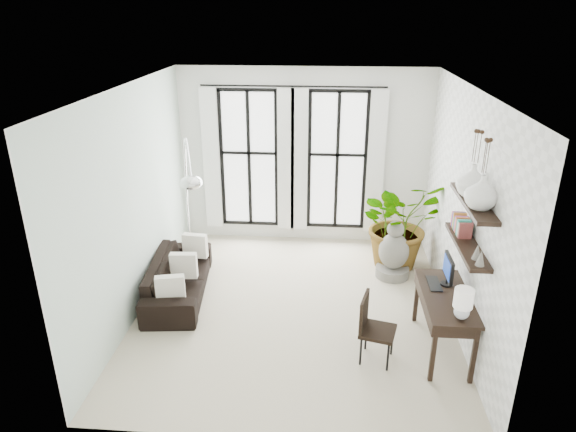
# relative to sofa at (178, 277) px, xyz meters

# --- Properties ---
(floor) EXTENTS (5.00, 5.00, 0.00)m
(floor) POSITION_rel_sofa_xyz_m (1.80, -0.27, -0.29)
(floor) COLOR beige
(floor) RESTS_ON ground
(ceiling) EXTENTS (5.00, 5.00, 0.00)m
(ceiling) POSITION_rel_sofa_xyz_m (1.80, -0.27, 2.91)
(ceiling) COLOR white
(ceiling) RESTS_ON wall_back
(wall_left) EXTENTS (0.00, 5.00, 5.00)m
(wall_left) POSITION_rel_sofa_xyz_m (-0.45, -0.27, 1.31)
(wall_left) COLOR silver
(wall_left) RESTS_ON floor
(wall_right) EXTENTS (0.00, 5.00, 5.00)m
(wall_right) POSITION_rel_sofa_xyz_m (4.05, -0.27, 1.31)
(wall_right) COLOR white
(wall_right) RESTS_ON floor
(wall_back) EXTENTS (4.50, 0.00, 4.50)m
(wall_back) POSITION_rel_sofa_xyz_m (1.80, 2.23, 1.31)
(wall_back) COLOR white
(wall_back) RESTS_ON floor
(windows) EXTENTS (3.26, 0.13, 2.65)m
(windows) POSITION_rel_sofa_xyz_m (1.60, 2.16, 1.27)
(windows) COLOR white
(windows) RESTS_ON wall_back
(wall_shelves) EXTENTS (0.25, 1.30, 0.60)m
(wall_shelves) POSITION_rel_sofa_xyz_m (3.91, -1.05, 1.43)
(wall_shelves) COLOR black
(wall_shelves) RESTS_ON wall_right
(sofa) EXTENTS (1.00, 2.09, 0.59)m
(sofa) POSITION_rel_sofa_xyz_m (0.00, 0.00, 0.00)
(sofa) COLOR black
(sofa) RESTS_ON floor
(throw_pillows) EXTENTS (0.40, 1.52, 0.40)m
(throw_pillows) POSITION_rel_sofa_xyz_m (0.10, 0.00, 0.21)
(throw_pillows) COLOR silver
(throw_pillows) RESTS_ON sofa
(plant) EXTENTS (1.77, 1.67, 1.57)m
(plant) POSITION_rel_sofa_xyz_m (3.46, 1.25, 0.49)
(plant) COLOR #2D7228
(plant) RESTS_ON floor
(desk) EXTENTS (0.58, 1.37, 1.20)m
(desk) POSITION_rel_sofa_xyz_m (3.74, -1.14, 0.46)
(desk) COLOR black
(desk) RESTS_ON floor
(desk_chair) EXTENTS (0.51, 0.51, 0.88)m
(desk_chair) POSITION_rel_sofa_xyz_m (2.83, -1.35, 0.21)
(desk_chair) COLOR black
(desk_chair) RESTS_ON floor
(arc_lamp) EXTENTS (0.73, 1.40, 2.35)m
(arc_lamp) POSITION_rel_sofa_xyz_m (0.10, 0.58, 1.52)
(arc_lamp) COLOR silver
(arc_lamp) RESTS_ON floor
(buddha) EXTENTS (0.54, 0.54, 0.98)m
(buddha) POSITION_rel_sofa_xyz_m (3.34, 0.84, 0.12)
(buddha) COLOR gray
(buddha) RESTS_ON floor
(vase_a) EXTENTS (0.37, 0.37, 0.38)m
(vase_a) POSITION_rel_sofa_xyz_m (3.91, -1.34, 1.97)
(vase_a) COLOR white
(vase_a) RESTS_ON shelf_upper
(vase_b) EXTENTS (0.37, 0.37, 0.38)m
(vase_b) POSITION_rel_sofa_xyz_m (3.91, -0.94, 1.97)
(vase_b) COLOR white
(vase_b) RESTS_ON shelf_upper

